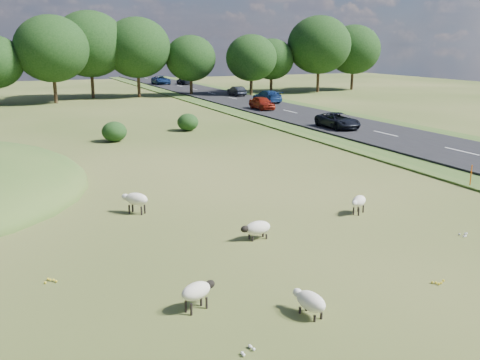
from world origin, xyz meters
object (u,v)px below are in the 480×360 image
at_px(marker_post, 471,176).
at_px(car_2, 262,103).
at_px(sheep_4, 359,201).
at_px(car_3, 161,80).
at_px(car_4, 267,96).
at_px(sheep_3, 310,301).
at_px(car_7, 237,91).
at_px(car_5, 184,81).
at_px(sheep_0, 136,199).
at_px(sheep_1, 197,291).
at_px(car_0, 338,120).
at_px(sheep_2, 257,228).

distance_m(marker_post, car_2, 33.87).
bearing_deg(marker_post, sheep_4, -170.11).
relative_size(marker_post, car_3, 0.22).
relative_size(sheep_4, car_4, 0.22).
bearing_deg(sheep_3, car_7, -33.95).
distance_m(sheep_3, car_5, 85.07).
relative_size(sheep_0, sheep_4, 1.06).
bearing_deg(car_4, car_5, -90.00).
distance_m(sheep_1, car_7, 61.95).
bearing_deg(sheep_0, car_4, -78.25).
xyz_separation_m(marker_post, car_0, (4.20, 18.64, 0.30)).
relative_size(sheep_1, sheep_2, 0.95).
bearing_deg(sheep_0, sheep_3, 147.21).
bearing_deg(sheep_4, car_7, -140.13).
distance_m(marker_post, car_7, 50.29).
bearing_deg(sheep_3, car_3, -25.31).
bearing_deg(car_0, sheep_1, -130.12).
height_order(sheep_4, car_5, car_5).
xyz_separation_m(sheep_1, car_2, (21.51, 40.50, 0.38)).
distance_m(sheep_3, car_0, 32.95).
bearing_deg(sheep_0, car_2, -78.79).
bearing_deg(sheep_1, marker_post, 0.86).
relative_size(car_0, car_2, 1.13).
xyz_separation_m(sheep_2, car_4, (21.39, 42.45, 0.54)).
height_order(sheep_1, car_2, car_2).
bearing_deg(car_2, sheep_3, -114.09).
relative_size(sheep_3, car_0, 0.27).
bearing_deg(car_2, sheep_2, -115.99).
xyz_separation_m(sheep_4, car_0, (12.18, 20.03, 0.33)).
bearing_deg(sheep_4, sheep_1, -2.24).
height_order(sheep_0, car_7, car_7).
xyz_separation_m(sheep_2, car_3, (17.59, 78.07, 0.55)).
bearing_deg(car_0, car_5, 86.04).
height_order(sheep_1, car_7, car_7).
distance_m(marker_post, sheep_3, 16.85).
height_order(sheep_3, car_5, car_5).
relative_size(sheep_1, car_2, 0.29).
height_order(sheep_3, car_0, car_0).
relative_size(sheep_1, car_5, 0.25).
distance_m(sheep_1, sheep_2, 5.89).
xyz_separation_m(car_4, car_7, (0.00, 9.69, -0.09)).
xyz_separation_m(sheep_4, car_2, (12.18, 35.00, 0.38)).
bearing_deg(car_3, car_5, -27.53).
bearing_deg(sheep_2, sheep_1, 45.39).
bearing_deg(car_2, car_5, 84.57).
bearing_deg(car_5, sheep_2, 74.29).
bearing_deg(car_7, sheep_3, 68.74).
distance_m(car_3, car_7, 26.20).
relative_size(sheep_0, car_3, 0.22).
distance_m(sheep_2, car_5, 79.04).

